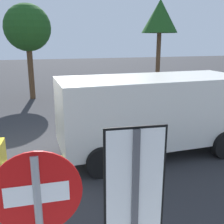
{
  "coord_description": "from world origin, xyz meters",
  "views": [
    {
      "loc": [
        0.3,
        -7.08,
        3.19
      ],
      "look_at": [
        2.21,
        -0.65,
        1.38
      ],
      "focal_mm": 42.95,
      "sensor_mm": 36.0,
      "label": 1
    }
  ],
  "objects_px": {
    "speed_limit_sign": "(134,208)",
    "tree_centre_verge": "(160,18)",
    "white_van": "(152,110)",
    "tree_left_verge": "(27,28)"
  },
  "relations": [
    {
      "from": "speed_limit_sign",
      "to": "tree_centre_verge",
      "type": "height_order",
      "value": "tree_centre_verge"
    },
    {
      "from": "white_van",
      "to": "tree_centre_verge",
      "type": "height_order",
      "value": "tree_centre_verge"
    },
    {
      "from": "tree_centre_verge",
      "to": "speed_limit_sign",
      "type": "bearing_deg",
      "value": -116.82
    },
    {
      "from": "tree_left_verge",
      "to": "tree_centre_verge",
      "type": "relative_size",
      "value": 0.95
    },
    {
      "from": "speed_limit_sign",
      "to": "white_van",
      "type": "height_order",
      "value": "speed_limit_sign"
    },
    {
      "from": "speed_limit_sign",
      "to": "tree_centre_verge",
      "type": "distance_m",
      "value": 13.72
    },
    {
      "from": "speed_limit_sign",
      "to": "white_van",
      "type": "xyz_separation_m",
      "value": [
        2.42,
        4.8,
        -0.5
      ]
    },
    {
      "from": "speed_limit_sign",
      "to": "tree_left_verge",
      "type": "bearing_deg",
      "value": 93.56
    },
    {
      "from": "white_van",
      "to": "tree_centre_verge",
      "type": "bearing_deg",
      "value": 63.14
    },
    {
      "from": "speed_limit_sign",
      "to": "tree_centre_verge",
      "type": "relative_size",
      "value": 0.48
    }
  ]
}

